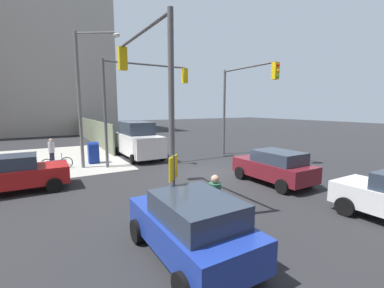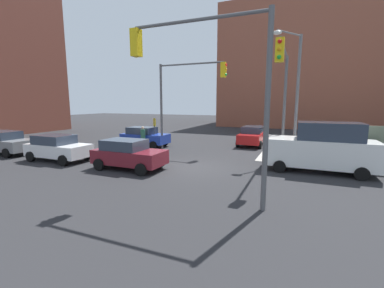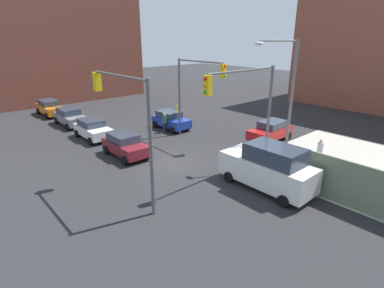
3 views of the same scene
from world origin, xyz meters
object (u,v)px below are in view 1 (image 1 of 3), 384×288
(pedestrian_waiting, at_px, (215,204))
(bicycle_leaning_on_fence, at_px, (57,163))
(traffic_signal_nw_corner, at_px, (147,81))
(pedestrian_crossing, at_px, (52,152))
(van_white_delivery, at_px, (138,140))
(hatchback_maroon, at_px, (274,166))
(street_lamp_corner, at_px, (85,90))
(traffic_signal_se_corner, at_px, (242,94))
(hatchback_red, at_px, (14,173))
(coupe_blue, at_px, (191,225))
(traffic_signal_ne_corner, at_px, (140,92))
(mailbox_blue, at_px, (93,152))

(pedestrian_waiting, relative_size, bicycle_leaning_on_fence, 1.03)
(traffic_signal_nw_corner, distance_m, pedestrian_crossing, 10.42)
(van_white_delivery, bearing_deg, hatchback_maroon, -160.09)
(street_lamp_corner, height_order, pedestrian_waiting, street_lamp_corner)
(traffic_signal_se_corner, relative_size, hatchback_red, 1.59)
(coupe_blue, height_order, bicycle_leaning_on_fence, coupe_blue)
(pedestrian_crossing, bearing_deg, coupe_blue, 78.66)
(hatchback_maroon, bearing_deg, hatchback_red, 65.67)
(coupe_blue, relative_size, bicycle_leaning_on_fence, 2.21)
(pedestrian_crossing, relative_size, pedestrian_waiting, 0.97)
(traffic_signal_nw_corner, relative_size, traffic_signal_ne_corner, 1.00)
(hatchback_maroon, distance_m, pedestrian_waiting, 6.13)
(van_white_delivery, bearing_deg, street_lamp_corner, 113.15)
(traffic_signal_se_corner, bearing_deg, street_lamp_corner, 75.94)
(mailbox_blue, height_order, van_white_delivery, van_white_delivery)
(street_lamp_corner, relative_size, bicycle_leaning_on_fence, 4.57)
(traffic_signal_ne_corner, distance_m, mailbox_blue, 5.06)
(hatchback_maroon, bearing_deg, pedestrian_crossing, 42.61)
(traffic_signal_se_corner, distance_m, coupe_blue, 13.53)
(mailbox_blue, relative_size, pedestrian_crossing, 0.82)
(traffic_signal_nw_corner, xyz_separation_m, pedestrian_crossing, (9.30, 2.90, -3.71))
(traffic_signal_nw_corner, xyz_separation_m, bicycle_leaning_on_fence, (8.10, 2.70, -4.27))
(traffic_signal_se_corner, xyz_separation_m, street_lamp_corner, (2.50, 9.99, 0.08))
(hatchback_red, distance_m, van_white_delivery, 8.71)
(traffic_signal_se_corner, xyz_separation_m, hatchback_red, (-0.73, 13.55, -3.78))
(mailbox_blue, relative_size, van_white_delivery, 0.26)
(coupe_blue, distance_m, van_white_delivery, 13.38)
(street_lamp_corner, distance_m, hatchback_red, 6.17)
(street_lamp_corner, height_order, hatchback_red, street_lamp_corner)
(traffic_signal_ne_corner, bearing_deg, van_white_delivery, -12.32)
(hatchback_maroon, xyz_separation_m, pedestrian_waiting, (-2.70, 5.50, 0.10))
(traffic_signal_nw_corner, height_order, van_white_delivery, traffic_signal_nw_corner)
(traffic_signal_se_corner, relative_size, bicycle_leaning_on_fence, 3.71)
(coupe_blue, xyz_separation_m, hatchback_maroon, (3.32, -6.65, 0.00))
(traffic_signal_nw_corner, bearing_deg, traffic_signal_se_corner, -60.97)
(traffic_signal_ne_corner, xyz_separation_m, hatchback_red, (-2.74, 6.79, -3.81))
(traffic_signal_ne_corner, xyz_separation_m, pedestrian_waiting, (-10.30, 1.55, -3.71))
(coupe_blue, bearing_deg, traffic_signal_ne_corner, -13.85)
(traffic_signal_nw_corner, height_order, street_lamp_corner, street_lamp_corner)
(hatchback_maroon, xyz_separation_m, van_white_delivery, (9.67, 3.50, 0.44))
(traffic_signal_se_corner, height_order, coupe_blue, traffic_signal_se_corner)
(traffic_signal_ne_corner, relative_size, mailbox_blue, 4.55)
(street_lamp_corner, bearing_deg, hatchback_maroon, -138.38)
(traffic_signal_se_corner, distance_m, pedestrian_waiting, 12.30)
(traffic_signal_nw_corner, bearing_deg, hatchback_red, 46.86)
(traffic_signal_nw_corner, height_order, traffic_signal_ne_corner, same)
(hatchback_red, bearing_deg, traffic_signal_ne_corner, -68.06)
(hatchback_maroon, bearing_deg, pedestrian_waiting, 116.17)
(street_lamp_corner, height_order, van_white_delivery, street_lamp_corner)
(coupe_blue, bearing_deg, traffic_signal_se_corner, -46.65)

